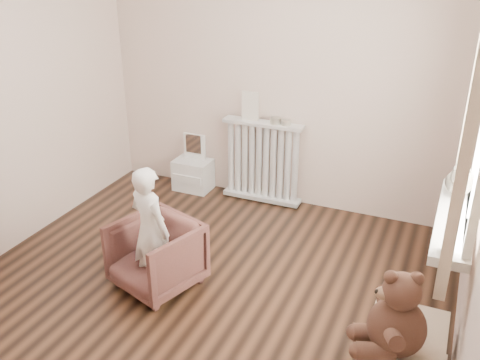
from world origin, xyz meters
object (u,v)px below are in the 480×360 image
at_px(radiator, 262,165).
at_px(armchair, 156,255).
at_px(child, 150,230).
at_px(teddy_bear, 399,309).
at_px(toy_vanity, 193,165).
at_px(plush_cat, 459,181).

distance_m(radiator, armchair, 1.69).
relative_size(child, teddy_bear, 1.96).
xyz_separation_m(toy_vanity, child, (0.56, -1.70, 0.24)).
distance_m(radiator, child, 1.74).
distance_m(toy_vanity, armchair, 1.74).
relative_size(toy_vanity, child, 0.61).
bearing_deg(armchair, child, -71.30).
xyz_separation_m(radiator, plush_cat, (1.80, -1.07, 0.61)).
bearing_deg(teddy_bear, radiator, 108.26).
height_order(toy_vanity, armchair, toy_vanity).
bearing_deg(plush_cat, toy_vanity, 152.63).
relative_size(armchair, plush_cat, 2.05).
height_order(radiator, toy_vanity, radiator).
bearing_deg(toy_vanity, teddy_bear, -41.63).
bearing_deg(teddy_bear, plush_cat, 61.27).
xyz_separation_m(armchair, teddy_bear, (1.82, -0.47, 0.40)).
height_order(radiator, armchair, radiator).
xyz_separation_m(radiator, child, (-0.21, -1.73, 0.13)).
bearing_deg(plush_cat, teddy_bear, -105.50).
bearing_deg(plush_cat, child, -167.26).
relative_size(armchair, child, 0.59).
xyz_separation_m(child, plush_cat, (2.01, 0.66, 0.48)).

